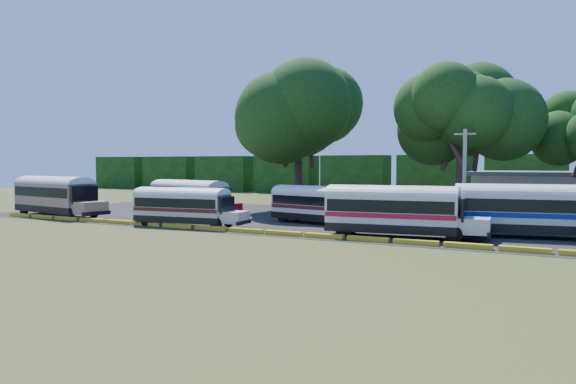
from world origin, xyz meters
The scene contains 14 objects.
ground centered at (0.00, 0.00, 0.00)m, with size 160.00×160.00×0.00m, color #344617.
asphalt_strip centered at (1.00, 12.00, 0.01)m, with size 64.00×24.00×0.02m, color black.
curb centered at (0.00, 1.00, 0.15)m, with size 53.70×0.45×0.30m.
terminal_building centered at (18.00, 30.00, 2.03)m, with size 19.00×9.00×4.00m.
treeline_backdrop centered at (0.00, 48.00, 3.00)m, with size 130.00×4.00×6.00m.
bus_beige centered at (-23.31, 2.95, 2.09)m, with size 11.36×4.30×3.64m.
bus_red centered at (-12.49, 8.75, 1.90)m, with size 10.36×4.54×3.31m.
bus_cream_west centered at (-7.87, 2.16, 1.69)m, with size 9.28×3.30×2.99m.
bus_cream_east centered at (0.37, 8.72, 1.72)m, with size 9.52×4.09×3.04m.
bus_white_red centered at (8.40, 3.63, 1.93)m, with size 10.60×3.78×3.41m.
bus_white_blue centered at (16.05, 7.65, 1.98)m, with size 10.91×4.21×3.50m.
tree_west centered at (-6.78, 19.13, 9.89)m, with size 12.33×12.33×14.44m.
tree_center centered at (9.69, 17.71, 9.37)m, with size 9.14×9.14×12.78m.
utility_pole centered at (11.11, 11.96, 3.82)m, with size 1.60×0.30×7.42m.
Camera 1 is at (19.62, -31.75, 4.89)m, focal length 35.00 mm.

